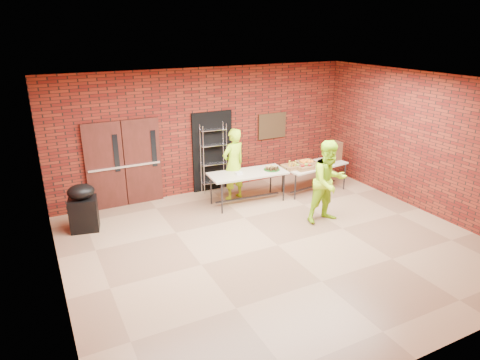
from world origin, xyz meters
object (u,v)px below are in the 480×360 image
(covered_grill, at_px, (83,207))
(volunteer_woman, at_px, (233,164))
(table_right, at_px, (315,167))
(wire_rack, at_px, (214,158))
(volunteer_man, at_px, (329,182))
(coffee_dispenser, at_px, (333,151))
(table_left, at_px, (248,175))

(covered_grill, relative_size, volunteer_woman, 0.57)
(volunteer_woman, bearing_deg, table_right, 152.40)
(wire_rack, height_order, volunteer_man, volunteer_man)
(covered_grill, bearing_deg, wire_rack, 25.94)
(volunteer_woman, bearing_deg, coffee_dispenser, 158.82)
(coffee_dispenser, distance_m, volunteer_woman, 2.86)
(volunteer_man, bearing_deg, wire_rack, 117.83)
(table_right, distance_m, volunteer_man, 1.86)
(table_left, distance_m, volunteer_woman, 0.48)
(table_left, height_order, volunteer_man, volunteer_man)
(table_left, height_order, volunteer_woman, volunteer_woman)
(table_left, height_order, coffee_dispenser, coffee_dispenser)
(covered_grill, xyz_separation_m, volunteer_man, (4.92, -1.99, 0.41))
(table_left, height_order, table_right, table_left)
(wire_rack, distance_m, volunteer_woman, 0.74)
(table_right, bearing_deg, table_left, 170.17)
(table_left, distance_m, table_right, 1.94)
(wire_rack, relative_size, volunteer_woman, 1.00)
(wire_rack, distance_m, coffee_dispenser, 3.24)
(coffee_dispenser, relative_size, volunteer_woman, 0.27)
(coffee_dispenser, relative_size, volunteer_man, 0.26)
(wire_rack, bearing_deg, volunteer_man, -54.26)
(table_left, relative_size, table_right, 1.06)
(coffee_dispenser, xyz_separation_m, covered_grill, (-6.48, 0.18, -0.45))
(coffee_dispenser, distance_m, volunteer_man, 2.38)
(covered_grill, bearing_deg, coffee_dispenser, 10.48)
(coffee_dispenser, bearing_deg, table_right, -166.92)
(wire_rack, relative_size, covered_grill, 1.74)
(volunteer_man, bearing_deg, covered_grill, 157.68)
(volunteer_man, bearing_deg, coffee_dispenser, 48.91)
(table_left, xyz_separation_m, table_right, (1.93, -0.09, -0.05))
(volunteer_man, bearing_deg, table_right, 62.50)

